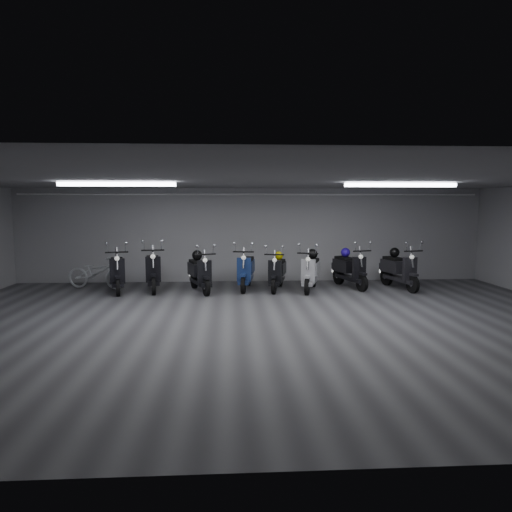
{
  "coord_description": "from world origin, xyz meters",
  "views": [
    {
      "loc": [
        -0.67,
        -8.73,
        2.32
      ],
      "look_at": [
        -0.03,
        2.5,
        1.05
      ],
      "focal_mm": 32.07,
      "sensor_mm": 36.0,
      "label": 1
    }
  ],
  "objects": [
    {
      "name": "front_wall",
      "position": [
        0.0,
        -5.0,
        1.4
      ],
      "size": [
        14.0,
        0.01,
        2.8
      ],
      "primitive_type": "cube",
      "color": "#959597",
      "rests_on": "ground"
    },
    {
      "name": "scooter_4",
      "position": [
        -0.23,
        3.64,
        0.68
      ],
      "size": [
        0.89,
        1.9,
        1.36
      ],
      "primitive_type": null,
      "rotation": [
        0.0,
        0.0,
        -0.15
      ],
      "color": "navy",
      "rests_on": "floor"
    },
    {
      "name": "helmet_0",
      "position": [
        2.59,
        3.94,
        0.97
      ],
      "size": [
        0.26,
        0.26,
        0.26
      ],
      "primitive_type": "sphere",
      "color": "#240E9D",
      "rests_on": "scooter_8"
    },
    {
      "name": "helmet_3",
      "position": [
        -1.56,
        3.56,
        0.96
      ],
      "size": [
        0.28,
        0.28,
        0.28
      ],
      "primitive_type": "sphere",
      "color": "black",
      "rests_on": "scooter_3"
    },
    {
      "name": "back_wall",
      "position": [
        0.0,
        5.0,
        1.4
      ],
      "size": [
        14.0,
        0.01,
        2.8
      ],
      "primitive_type": "cube",
      "color": "#959597",
      "rests_on": "ground"
    },
    {
      "name": "scooter_6",
      "position": [
        1.5,
        3.33,
        0.67
      ],
      "size": [
        1.13,
        1.89,
        1.34
      ],
      "primitive_type": null,
      "rotation": [
        0.0,
        0.0,
        -0.32
      ],
      "color": "#B1B1B5",
      "rests_on": "floor"
    },
    {
      "name": "fluor_strip_right",
      "position": [
        3.0,
        1.0,
        2.74
      ],
      "size": [
        2.4,
        0.18,
        0.08
      ],
      "primitive_type": "cube",
      "color": "white",
      "rests_on": "ceiling"
    },
    {
      "name": "scooter_8",
      "position": [
        2.67,
        3.7,
        0.68
      ],
      "size": [
        1.11,
        1.92,
        1.36
      ],
      "primitive_type": null,
      "rotation": [
        0.0,
        0.0,
        0.29
      ],
      "color": "black",
      "rests_on": "floor"
    },
    {
      "name": "fluor_strip_left",
      "position": [
        -3.0,
        1.0,
        2.74
      ],
      "size": [
        2.4,
        0.18,
        0.08
      ],
      "primitive_type": "cube",
      "color": "white",
      "rests_on": "ceiling"
    },
    {
      "name": "scooter_3",
      "position": [
        -1.48,
        3.33,
        0.66
      ],
      "size": [
        1.15,
        1.88,
        1.33
      ],
      "primitive_type": null,
      "rotation": [
        0.0,
        0.0,
        0.34
      ],
      "color": "black",
      "rests_on": "floor"
    },
    {
      "name": "helmet_2",
      "position": [
        0.67,
        3.71,
        0.92
      ],
      "size": [
        0.24,
        0.24,
        0.24
      ],
      "primitive_type": "sphere",
      "color": "#B8AC0A",
      "rests_on": "scooter_5"
    },
    {
      "name": "helmet_4",
      "position": [
        3.92,
        3.69,
        0.99
      ],
      "size": [
        0.27,
        0.27,
        0.27
      ],
      "primitive_type": "sphere",
      "color": "black",
      "rests_on": "scooter_9"
    },
    {
      "name": "scooter_0",
      "position": [
        -3.67,
        3.46,
        0.7
      ],
      "size": [
        1.07,
        1.97,
        1.4
      ],
      "primitive_type": null,
      "rotation": [
        0.0,
        0.0,
        0.25
      ],
      "color": "black",
      "rests_on": "floor"
    },
    {
      "name": "scooter_1",
      "position": [
        -2.75,
        3.63,
        0.72
      ],
      "size": [
        0.97,
        2.01,
        1.44
      ],
      "primitive_type": null,
      "rotation": [
        0.0,
        0.0,
        0.18
      ],
      "color": "black",
      "rests_on": "floor"
    },
    {
      "name": "ceiling",
      "position": [
        0.0,
        0.0,
        2.8
      ],
      "size": [
        14.0,
        10.0,
        0.01
      ],
      "primitive_type": "cube",
      "color": "slate",
      "rests_on": "ground"
    },
    {
      "name": "scooter_5",
      "position": [
        0.61,
        3.48,
        0.64
      ],
      "size": [
        0.99,
        1.81,
        1.28
      ],
      "primitive_type": null,
      "rotation": [
        0.0,
        0.0,
        -0.25
      ],
      "color": "black",
      "rests_on": "floor"
    },
    {
      "name": "scooter_9",
      "position": [
        3.98,
        3.44,
        0.69
      ],
      "size": [
        1.03,
        1.95,
        1.38
      ],
      "primitive_type": null,
      "rotation": [
        0.0,
        0.0,
        0.23
      ],
      "color": "black",
      "rests_on": "floor"
    },
    {
      "name": "helmet_1",
      "position": [
        1.58,
        3.57,
        0.97
      ],
      "size": [
        0.29,
        0.29,
        0.29
      ],
      "primitive_type": "sphere",
      "color": "black",
      "rests_on": "scooter_6"
    },
    {
      "name": "bicycle",
      "position": [
        -4.37,
        4.01,
        0.55
      ],
      "size": [
        1.79,
        1.0,
        1.09
      ],
      "primitive_type": "imported",
      "rotation": [
        0.0,
        0.0,
        1.32
      ],
      "color": "silver",
      "rests_on": "floor"
    },
    {
      "name": "floor",
      "position": [
        0.0,
        0.0,
        -0.01
      ],
      "size": [
        14.0,
        10.0,
        0.01
      ],
      "primitive_type": "cube",
      "color": "#3D3D3F",
      "rests_on": "ground"
    },
    {
      "name": "conduit",
      "position": [
        0.0,
        4.92,
        2.62
      ],
      "size": [
        13.6,
        0.05,
        0.05
      ],
      "primitive_type": "cylinder",
      "rotation": [
        0.0,
        1.57,
        0.0
      ],
      "color": "white",
      "rests_on": "back_wall"
    }
  ]
}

